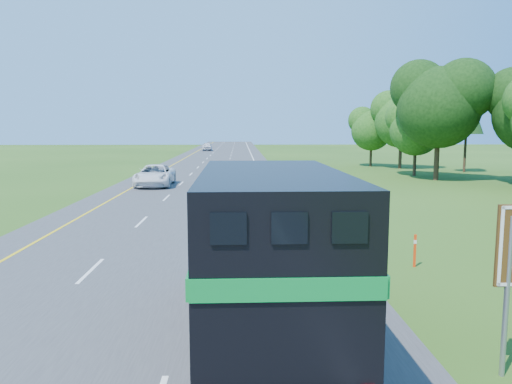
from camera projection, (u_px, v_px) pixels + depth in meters
road at (204, 180)px, 47.00m from camera, size 15.00×260.00×0.04m
lane_markings at (204, 180)px, 47.00m from camera, size 11.15×260.00×0.01m
horse_truck at (269, 252)px, 11.09m from camera, size 2.98×9.12×4.02m
white_suv at (155, 175)px, 42.15m from camera, size 3.06×6.44×1.77m
far_car at (207, 147)px, 106.55m from camera, size 2.27×5.22×1.75m
delineator at (415, 250)px, 17.71m from camera, size 0.10×0.05×1.19m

